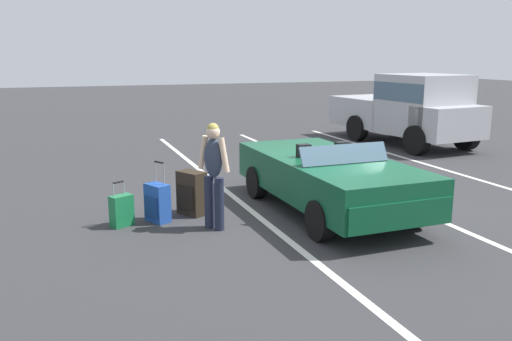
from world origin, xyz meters
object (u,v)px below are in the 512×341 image
Objects in this scene: suitcase_large_black at (192,193)px; suitcase_medium_bright at (157,203)px; traveler_person at (214,170)px; parked_pickup_truck_near at (411,108)px; suitcase_small_carryon at (122,211)px; convertible_car at (334,181)px.

suitcase_large_black is 0.65m from suitcase_medium_bright.
traveler_person is at bearing 111.10° from suitcase_medium_bright.
suitcase_small_carryon is at bearing -66.45° from parked_pickup_truck_near.
convertible_car is 5.63× the size of suitcase_large_black.
traveler_person is (0.87, 0.15, 0.56)m from suitcase_large_black.
traveler_person is at bearing -59.15° from parked_pickup_truck_near.
convertible_car is 2.12m from traveler_person.
convertible_car is 3.49m from suitcase_small_carryon.
parked_pickup_truck_near is at bearing 92.42° from suitcase_small_carryon.
parked_pickup_truck_near reaches higher than suitcase_medium_bright.
suitcase_medium_bright is (-0.64, -2.85, -0.28)m from convertible_car.
suitcase_large_black is at bearing 170.35° from suitcase_medium_bright.
suitcase_small_carryon is at bearing -17.99° from suitcase_large_black.
suitcase_medium_bright reaches higher than suitcase_small_carryon.
suitcase_large_black is 1.05m from traveler_person.
suitcase_large_black reaches higher than suitcase_small_carryon.
convertible_car is 7.77m from parked_pickup_truck_near.
convertible_car reaches higher than suitcase_large_black.
suitcase_small_carryon is 1.62m from traveler_person.
suitcase_medium_bright is 0.57m from suitcase_small_carryon.
traveler_person is (0.67, 0.76, 0.62)m from suitcase_medium_bright.
traveler_person reaches higher than suitcase_small_carryon.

